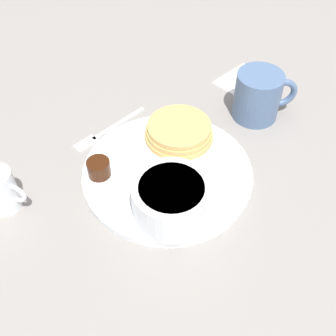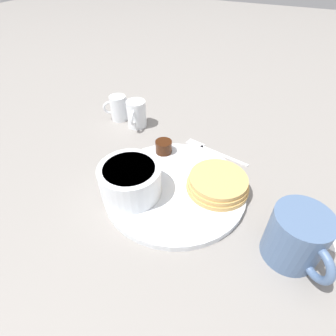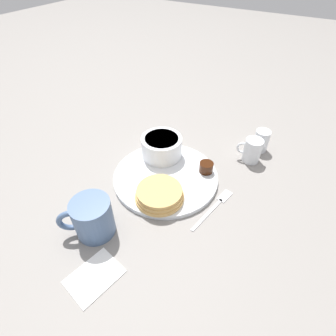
# 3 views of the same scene
# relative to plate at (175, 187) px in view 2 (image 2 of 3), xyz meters

# --- Properties ---
(ground_plane) EXTENTS (4.00, 4.00, 0.00)m
(ground_plane) POSITION_rel_plate_xyz_m (0.00, 0.00, -0.01)
(ground_plane) COLOR gray
(plate) EXTENTS (0.26, 0.26, 0.01)m
(plate) POSITION_rel_plate_xyz_m (0.00, 0.00, 0.00)
(plate) COLOR white
(plate) RESTS_ON ground_plane
(pancake_stack) EXTENTS (0.11, 0.11, 0.03)m
(pancake_stack) POSITION_rel_plate_xyz_m (0.07, 0.03, 0.02)
(pancake_stack) COLOR tan
(pancake_stack) RESTS_ON plate
(bowl) EXTENTS (0.11, 0.11, 0.06)m
(bowl) POSITION_rel_plate_xyz_m (-0.06, -0.05, 0.04)
(bowl) COLOR white
(bowl) RESTS_ON plate
(syrup_cup) EXTENTS (0.04, 0.04, 0.03)m
(syrup_cup) POSITION_rel_plate_xyz_m (-0.06, 0.08, 0.02)
(syrup_cup) COLOR #38190A
(syrup_cup) RESTS_ON plate
(butter_ramekin) EXTENTS (0.04, 0.04, 0.04)m
(butter_ramekin) POSITION_rel_plate_xyz_m (-0.09, -0.05, 0.02)
(butter_ramekin) COLOR white
(butter_ramekin) RESTS_ON plate
(coffee_mug) EXTENTS (0.09, 0.10, 0.09)m
(coffee_mug) POSITION_rel_plate_xyz_m (0.21, -0.05, 0.04)
(coffee_mug) COLOR slate
(coffee_mug) RESTS_ON ground_plane
(creamer_pitcher_near) EXTENTS (0.05, 0.07, 0.07)m
(creamer_pitcher_near) POSITION_rel_plate_xyz_m (-0.18, 0.16, 0.03)
(creamer_pitcher_near) COLOR white
(creamer_pitcher_near) RESTS_ON ground_plane
(creamer_pitcher_far) EXTENTS (0.06, 0.05, 0.07)m
(creamer_pitcher_far) POSITION_rel_plate_xyz_m (-0.24, 0.17, 0.03)
(creamer_pitcher_far) COLOR white
(creamer_pitcher_far) RESTS_ON ground_plane
(fork) EXTENTS (0.15, 0.04, 0.00)m
(fork) POSITION_rel_plate_xyz_m (0.02, 0.15, -0.00)
(fork) COLOR silver
(fork) RESTS_ON ground_plane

